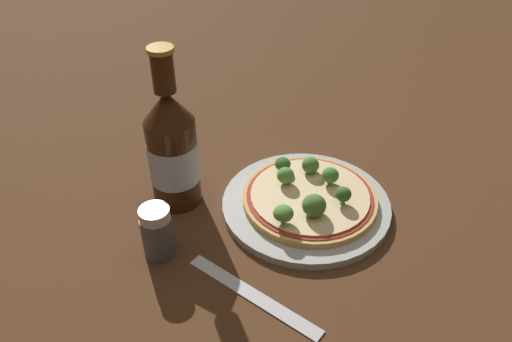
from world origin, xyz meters
TOP-DOWN VIEW (x-y plane):
  - ground_plane at (0.00, 0.00)m, footprint 3.00×3.00m
  - plate at (0.02, -0.01)m, footprint 0.24×0.24m
  - pizza at (0.02, -0.01)m, footprint 0.19×0.19m
  - broccoli_floret_0 at (-0.05, -0.00)m, footprint 0.03×0.03m
  - broccoli_floret_1 at (-0.02, -0.03)m, footprint 0.03×0.03m
  - broccoli_floret_2 at (0.03, 0.03)m, footprint 0.03×0.03m
  - broccoli_floret_3 at (0.05, -0.03)m, footprint 0.02×0.02m
  - broccoli_floret_4 at (0.05, 0.04)m, footprint 0.02×0.02m
  - broccoli_floret_5 at (0.07, 0.01)m, footprint 0.03×0.03m
  - broccoli_floret_6 at (0.02, -0.06)m, footprint 0.02×0.02m
  - beer_bottle at (-0.05, 0.17)m, footprint 0.07×0.07m
  - pepper_shaker at (-0.15, 0.13)m, footprint 0.04×0.04m
  - fork at (-0.16, -0.01)m, footprint 0.06×0.19m

SIDE VIEW (x-z plane):
  - ground_plane at x=0.00m, z-range 0.00..0.00m
  - fork at x=-0.16m, z-range 0.00..0.00m
  - plate at x=0.02m, z-range 0.00..0.01m
  - pizza at x=0.02m, z-range 0.01..0.03m
  - pepper_shaker at x=-0.15m, z-range 0.00..0.07m
  - broccoli_floret_4 at x=0.05m, z-range 0.03..0.05m
  - broccoli_floret_5 at x=0.07m, z-range 0.03..0.05m
  - broccoli_floret_2 at x=0.03m, z-range 0.03..0.05m
  - broccoli_floret_3 at x=0.05m, z-range 0.03..0.05m
  - broccoli_floret_1 at x=-0.02m, z-range 0.03..0.06m
  - broccoli_floret_6 at x=0.02m, z-range 0.03..0.05m
  - broccoli_floret_0 at x=-0.05m, z-range 0.03..0.06m
  - beer_bottle at x=-0.05m, z-range -0.03..0.21m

